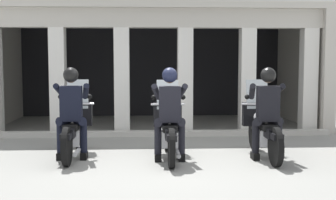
% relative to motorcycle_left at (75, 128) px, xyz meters
% --- Properties ---
extents(ground_plane, '(80.00, 80.00, 0.00)m').
position_rel_motorcycle_left_xyz_m(ground_plane, '(1.67, 2.51, -0.50)').
color(ground_plane, gray).
extents(station_building, '(8.49, 4.05, 3.06)m').
position_rel_motorcycle_left_xyz_m(station_building, '(1.46, 4.46, 1.39)').
color(station_building, black).
rests_on(station_building, ground).
extents(kerb_strip, '(7.99, 0.24, 0.12)m').
position_rel_motorcycle_left_xyz_m(kerb_strip, '(1.46, 2.04, -0.44)').
color(kerb_strip, '#B7B5AD').
rests_on(kerb_strip, ground).
extents(motorcycle_left, '(0.62, 2.04, 1.35)m').
position_rel_motorcycle_left_xyz_m(motorcycle_left, '(0.00, 0.00, 0.00)').
color(motorcycle_left, black).
rests_on(motorcycle_left, ground).
extents(police_officer_left, '(0.63, 0.61, 1.58)m').
position_rel_motorcycle_left_xyz_m(police_officer_left, '(-0.00, -0.28, 0.44)').
color(police_officer_left, black).
rests_on(police_officer_left, ground).
extents(motorcycle_center, '(0.62, 2.04, 1.35)m').
position_rel_motorcycle_left_xyz_m(motorcycle_center, '(1.67, -0.21, 0.00)').
color(motorcycle_center, black).
rests_on(motorcycle_center, ground).
extents(police_officer_center, '(0.63, 0.61, 1.58)m').
position_rel_motorcycle_left_xyz_m(police_officer_center, '(1.67, -0.49, 0.44)').
color(police_officer_center, black).
rests_on(police_officer_center, ground).
extents(motorcycle_right, '(0.62, 2.04, 1.35)m').
position_rel_motorcycle_left_xyz_m(motorcycle_right, '(3.35, -0.19, 0.00)').
color(motorcycle_right, black).
rests_on(motorcycle_right, ground).
extents(police_officer_right, '(0.63, 0.61, 1.58)m').
position_rel_motorcycle_left_xyz_m(police_officer_right, '(3.35, -0.47, 0.44)').
color(police_officer_right, black).
rests_on(police_officer_right, ground).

